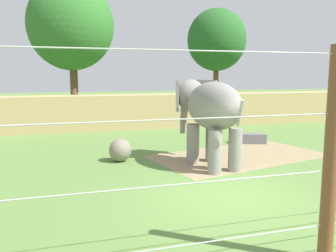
{
  "coord_description": "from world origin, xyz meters",
  "views": [
    {
      "loc": [
        -3.91,
        -7.72,
        3.08
      ],
      "look_at": [
        -0.68,
        3.27,
        1.4
      ],
      "focal_mm": 36.94,
      "sensor_mm": 36.0,
      "label": 1
    }
  ],
  "objects": [
    {
      "name": "cable_fence",
      "position": [
        0.04,
        -3.28,
        1.78
      ],
      "size": [
        11.76,
        0.24,
        3.55
      ],
      "color": "brown",
      "rests_on": "ground"
    },
    {
      "name": "tree_behind_wall",
      "position": [
        -3.22,
        20.23,
        7.15
      ],
      "size": [
        4.56,
        4.56,
        9.59
      ],
      "color": "brown",
      "rests_on": "ground"
    },
    {
      "name": "ground_plane",
      "position": [
        0.0,
        0.0,
        0.0
      ],
      "size": [
        120.0,
        120.0,
        0.0
      ],
      "primitive_type": "plane",
      "color": "#5B7F3D"
    },
    {
      "name": "tree_far_left",
      "position": [
        -3.39,
        19.29,
        6.72
      ],
      "size": [
        6.25,
        6.25,
        10.01
      ],
      "color": "brown",
      "rests_on": "ground"
    },
    {
      "name": "embankment_wall",
      "position": [
        0.0,
        12.32,
        0.98
      ],
      "size": [
        36.0,
        1.8,
        1.97
      ],
      "primitive_type": "cube",
      "color": "tan",
      "rests_on": "ground"
    },
    {
      "name": "elephant",
      "position": [
        0.72,
        3.1,
        1.95
      ],
      "size": [
        1.87,
        3.95,
        2.94
      ],
      "color": "gray",
      "rests_on": "ground"
    },
    {
      "name": "enrichment_ball",
      "position": [
        -2.13,
        4.47,
        0.41
      ],
      "size": [
        0.82,
        0.82,
        0.82
      ],
      "primitive_type": "sphere",
      "color": "gray",
      "rests_on": "ground"
    },
    {
      "name": "dirt_patch",
      "position": [
        2.43,
        4.04,
        0.0
      ],
      "size": [
        7.27,
        5.08,
        0.01
      ],
      "primitive_type": "cube",
      "rotation": [
        0.0,
        0.0,
        0.23
      ],
      "color": "#937F5B",
      "rests_on": "ground"
    },
    {
      "name": "tree_left_of_centre",
      "position": [
        8.14,
        19.09,
        5.96
      ],
      "size": [
        4.82,
        4.82,
        8.52
      ],
      "color": "brown",
      "rests_on": "ground"
    },
    {
      "name": "feed_trough",
      "position": [
        4.09,
        6.15,
        0.22
      ],
      "size": [
        1.49,
        0.92,
        0.44
      ],
      "color": "slate",
      "rests_on": "ground"
    }
  ]
}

